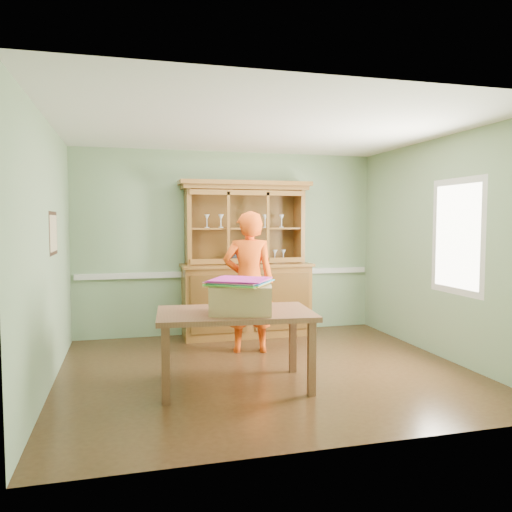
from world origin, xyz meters
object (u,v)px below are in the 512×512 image
object	(u,v)px
cardboard_box	(241,299)
person	(249,282)
china_hutch	(246,282)
dining_table	(235,320)

from	to	relation	value
cardboard_box	person	distance (m)	1.47
china_hutch	dining_table	bearing A→B (deg)	-106.18
china_hutch	cardboard_box	bearing A→B (deg)	-104.54
china_hutch	cardboard_box	xyz separation A→B (m)	(-0.60, -2.32, 0.12)
cardboard_box	person	size ratio (longest dim) A/B	0.33
dining_table	person	distance (m)	1.38
china_hutch	cardboard_box	size ratio (longest dim) A/B	3.79
china_hutch	person	xyz separation A→B (m)	(-0.18, -0.91, 0.11)
dining_table	cardboard_box	distance (m)	0.26
china_hutch	dining_table	xyz separation A→B (m)	(-0.64, -2.20, -0.11)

